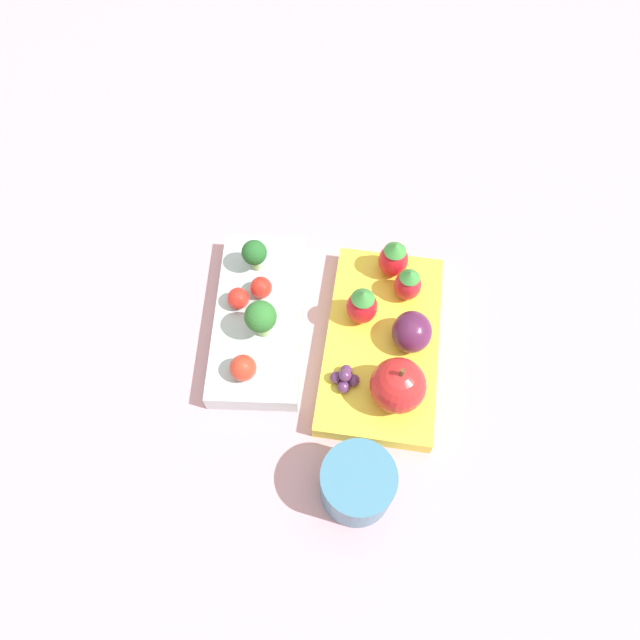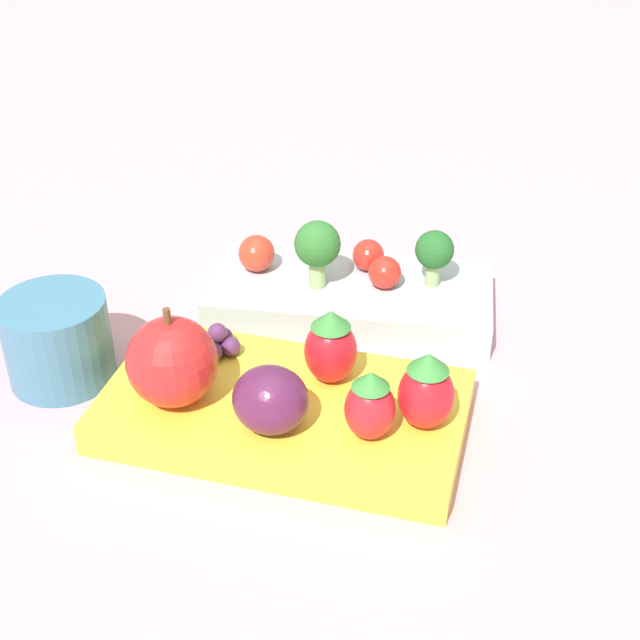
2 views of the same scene
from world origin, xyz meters
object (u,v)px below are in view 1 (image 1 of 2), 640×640
at_px(strawberry_2, 394,259).
at_px(drinking_cup, 357,484).
at_px(bento_box_savoury, 260,318).
at_px(strawberry_1, 408,284).
at_px(plum, 412,332).
at_px(broccoli_floret_0, 261,318).
at_px(bento_box_fruit, 382,343).
at_px(apple, 398,385).
at_px(cherry_tomato_0, 243,368).
at_px(grape_cluster, 345,378).
at_px(cherry_tomato_2, 238,299).
at_px(strawberry_0, 362,305).
at_px(broccoli_floret_1, 254,253).
at_px(cherry_tomato_1, 261,287).

distance_m(strawberry_2, drinking_cup, 0.25).
relative_size(bento_box_savoury, strawberry_1, 4.80).
xyz_separation_m(strawberry_1, plum, (-0.06, -0.01, -0.00)).
bearing_deg(broccoli_floret_0, bento_box_fruit, -82.01).
bearing_deg(broccoli_floret_0, apple, -106.86).
bearing_deg(bento_box_fruit, bento_box_savoury, 88.11).
bearing_deg(strawberry_2, cherry_tomato_0, 139.40).
distance_m(broccoli_floret_0, drinking_cup, 0.19).
bearing_deg(grape_cluster, strawberry_2, -11.98).
height_order(cherry_tomato_2, strawberry_2, strawberry_2).
relative_size(strawberry_0, strawberry_1, 1.12).
relative_size(strawberry_2, plum, 1.12).
bearing_deg(broccoli_floret_0, cherry_tomato_0, 170.61).
distance_m(broccoli_floret_0, cherry_tomato_0, 0.05).
xyz_separation_m(strawberry_0, strawberry_2, (0.07, -0.03, -0.00)).
relative_size(bento_box_fruit, broccoli_floret_1, 5.29).
xyz_separation_m(bento_box_savoury, cherry_tomato_1, (0.02, 0.00, 0.03)).
distance_m(broccoli_floret_0, cherry_tomato_1, 0.05).
height_order(broccoli_floret_1, grape_cluster, broccoli_floret_1).
distance_m(broccoli_floret_0, broccoli_floret_1, 0.08).
bearing_deg(drinking_cup, cherry_tomato_0, 55.37).
bearing_deg(cherry_tomato_1, plum, -98.99).
bearing_deg(cherry_tomato_0, grape_cluster, -83.51).
bearing_deg(bento_box_fruit, apple, -161.73).
distance_m(grape_cluster, drinking_cup, 0.11).
bearing_deg(cherry_tomato_1, cherry_tomato_0, -177.47).
xyz_separation_m(bento_box_fruit, apple, (-0.06, -0.02, 0.04)).
relative_size(bento_box_fruit, cherry_tomato_2, 9.48).
height_order(strawberry_0, strawberry_2, same).
bearing_deg(apple, cherry_tomato_2, 68.20).
xyz_separation_m(cherry_tomato_1, plum, (-0.03, -0.17, 0.00)).
relative_size(cherry_tomato_2, plum, 0.53).
bearing_deg(strawberry_2, apple, -171.57).
distance_m(bento_box_fruit, cherry_tomato_2, 0.16).
relative_size(strawberry_1, grape_cluster, 1.47).
relative_size(bento_box_fruit, drinking_cup, 3.23).
bearing_deg(bento_box_savoury, bento_box_fruit, -91.89).
height_order(bento_box_savoury, strawberry_2, strawberry_2).
distance_m(bento_box_fruit, broccoli_floret_0, 0.14).
distance_m(cherry_tomato_1, apple, 0.19).
relative_size(broccoli_floret_1, cherry_tomato_1, 1.78).
bearing_deg(bento_box_fruit, broccoli_floret_1, 68.03).
bearing_deg(broccoli_floret_1, broccoli_floret_0, -161.66).
relative_size(cherry_tomato_0, cherry_tomato_1, 1.14).
distance_m(broccoli_floret_0, strawberry_0, 0.11).
distance_m(cherry_tomato_0, strawberry_0, 0.14).
bearing_deg(cherry_tomato_2, strawberry_2, -63.94).
relative_size(apple, strawberry_1, 1.44).
xyz_separation_m(bento_box_savoury, broccoli_floret_1, (0.06, 0.02, 0.04)).
relative_size(broccoli_floret_0, cherry_tomato_1, 2.12).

